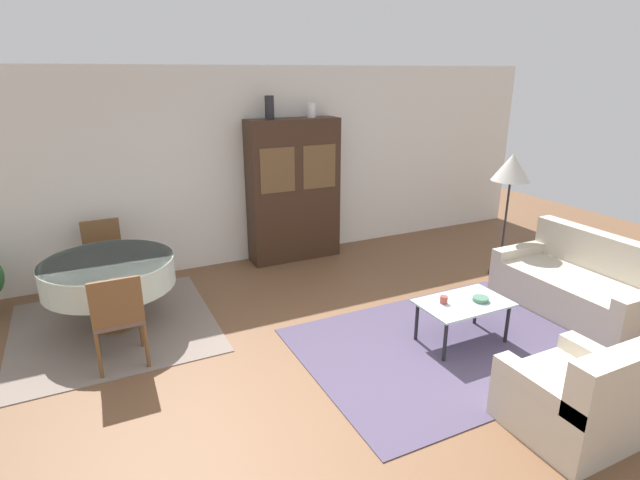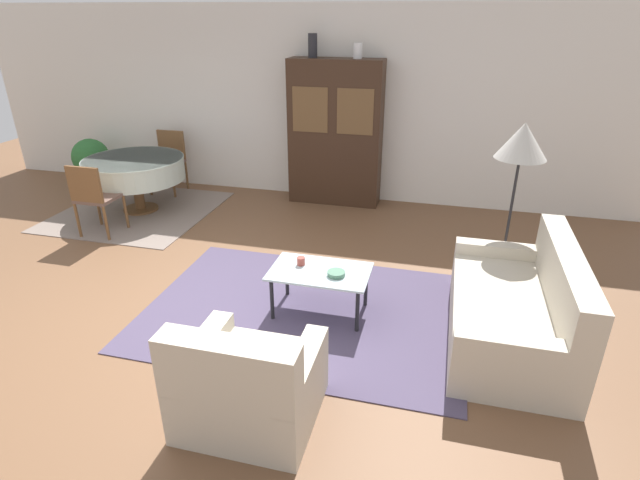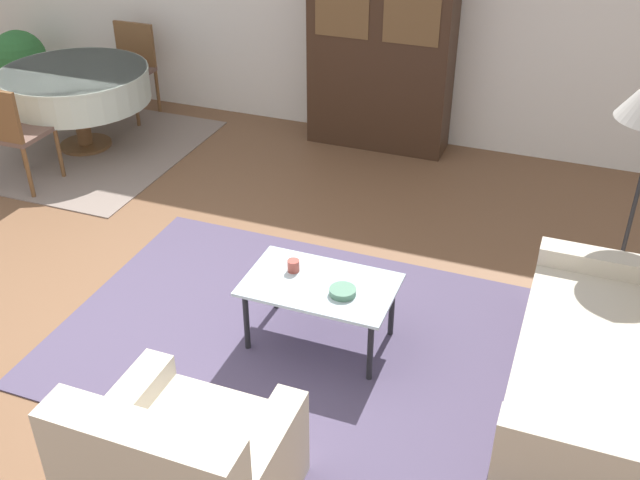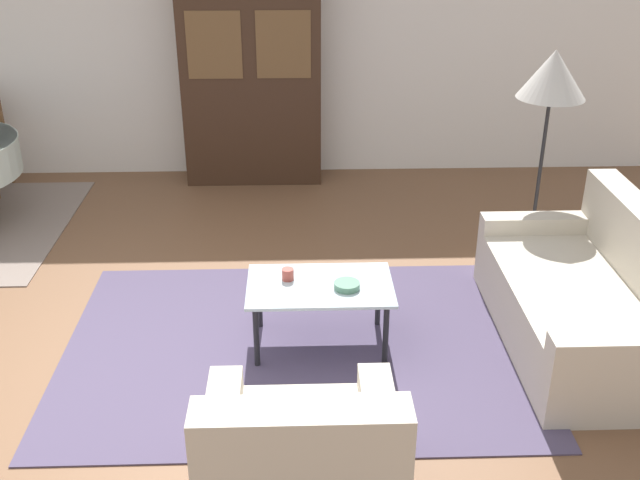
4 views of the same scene
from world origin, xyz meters
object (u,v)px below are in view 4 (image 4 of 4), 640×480
at_px(armchair, 302,467).
at_px(bowl, 347,285).
at_px(coffee_table, 320,291).
at_px(floor_lamp, 552,80).
at_px(couch, 591,301).
at_px(cup, 288,274).
at_px(display_cabinet, 251,78).

distance_m(armchair, bowl, 1.42).
relative_size(coffee_table, floor_lamp, 0.55).
xyz_separation_m(couch, armchair, (-1.85, -1.43, 0.01)).
distance_m(couch, cup, 1.93).
distance_m(coffee_table, floor_lamp, 2.29).
bearing_deg(armchair, cup, 92.62).
bearing_deg(floor_lamp, cup, -149.83).
height_order(cup, bowl, cup).
bearing_deg(floor_lamp, display_cabinet, 140.74).
bearing_deg(armchair, display_cabinet, 95.40).
height_order(display_cabinet, bowl, display_cabinet).
distance_m(cup, bowl, 0.38).
bearing_deg(floor_lamp, armchair, -124.94).
height_order(floor_lamp, bowl, floor_lamp).
bearing_deg(bowl, cup, 161.14).
bearing_deg(couch, bowl, 91.54).
distance_m(couch, floor_lamp, 1.63).
distance_m(armchair, floor_lamp, 3.37).
relative_size(armchair, bowl, 5.64).
xyz_separation_m(display_cabinet, cup, (0.35, -2.93, -0.53)).
bearing_deg(bowl, couch, 1.54).
distance_m(display_cabinet, cup, 3.00).
distance_m(couch, coffee_table, 1.72).
relative_size(couch, coffee_table, 1.91).
bearing_deg(cup, couch, -2.45).
bearing_deg(cup, coffee_table, -18.72).
xyz_separation_m(coffee_table, cup, (-0.20, 0.07, 0.09)).
bearing_deg(couch, cup, 87.55).
height_order(couch, floor_lamp, floor_lamp).
bearing_deg(couch, armchair, 127.68).
bearing_deg(display_cabinet, cup, -83.17).
height_order(coffee_table, floor_lamp, floor_lamp).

